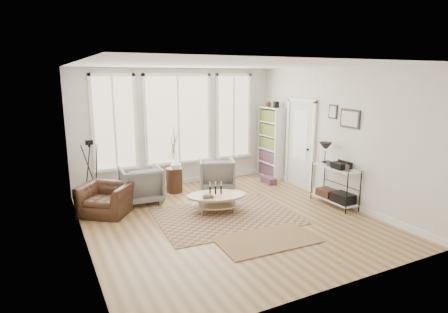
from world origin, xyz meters
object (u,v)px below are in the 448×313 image
coffee_table (216,199)px  armchair_left (141,184)px  side_table (174,160)px  armchair_right (217,173)px  accent_chair (106,199)px  bookcase (271,142)px  low_shelf (335,182)px

coffee_table → armchair_left: bearing=131.6°
coffee_table → side_table: side_table is taller
side_table → armchair_right: bearing=-10.8°
side_table → accent_chair: side_table is taller
bookcase → low_shelf: bookcase is taller
low_shelf → armchair_right: 2.80m
armchair_left → bookcase: bearing=-170.3°
low_shelf → armchair_right: low_shelf is taller
coffee_table → armchair_left: (-1.18, 1.33, 0.11)m
bookcase → armchair_left: (-3.67, -0.47, -0.56)m
coffee_table → armchair_right: (0.73, 1.49, 0.09)m
side_table → accent_chair: (-1.71, -0.77, -0.48)m
armchair_right → low_shelf: bearing=149.1°
low_shelf → armchair_right: size_ratio=1.55×
low_shelf → armchair_left: bearing=150.4°
armchair_left → side_table: (0.88, 0.36, 0.39)m
low_shelf → coffee_table: size_ratio=0.98×
armchair_right → accent_chair: armchair_right is taller
coffee_table → accent_chair: (-2.01, 0.92, 0.01)m
low_shelf → side_table: size_ratio=0.80×
armchair_left → accent_chair: armchair_left is taller
bookcase → accent_chair: size_ratio=2.21×
bookcase → coffee_table: bearing=-144.3°
coffee_table → side_table: size_ratio=0.82×
low_shelf → armchair_left: size_ratio=1.50×
armchair_right → armchair_left: bearing=26.3°
coffee_table → side_table: bearing=100.1°
armchair_right → accent_chair: bearing=33.3°
low_shelf → side_table: bearing=138.6°
bookcase → accent_chair: bookcase is taller
bookcase → accent_chair: (-4.50, -0.88, -0.65)m
bookcase → coffee_table: (-2.49, -1.79, -0.67)m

